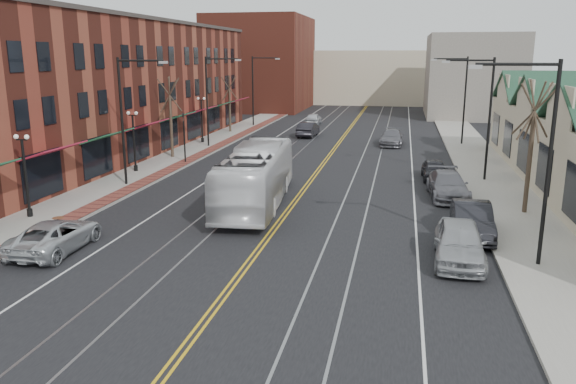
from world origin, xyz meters
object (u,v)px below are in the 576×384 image
at_px(transit_bus, 256,176).
at_px(parked_suv, 56,236).
at_px(parked_car_c, 448,185).
at_px(parked_car_d, 435,170).
at_px(parked_car_a, 459,242).
at_px(parked_car_b, 472,220).

xyz_separation_m(transit_bus, parked_suv, (-6.59, -9.13, -0.97)).
xyz_separation_m(parked_car_c, parked_car_d, (-0.52, 4.98, -0.08)).
xyz_separation_m(transit_bus, parked_car_d, (10.21, 8.86, -0.97)).
bearing_deg(parked_car_a, transit_bus, 148.39).
xyz_separation_m(transit_bus, parked_car_a, (10.41, -7.06, -0.81)).
bearing_deg(parked_car_c, parked_car_d, 91.79).
height_order(parked_suv, parked_car_d, parked_suv).
height_order(parked_suv, parked_car_b, parked_car_b).
relative_size(parked_car_b, parked_car_d, 1.20).
bearing_deg(parked_car_a, parked_car_b, 78.60).
relative_size(transit_bus, parked_car_b, 2.46).
bearing_deg(transit_bus, parked_car_c, -165.02).
bearing_deg(parked_suv, parked_car_c, -144.67).
height_order(parked_car_c, parked_car_d, parked_car_c).
height_order(transit_bus, parked_car_d, transit_bus).
height_order(transit_bus, parked_car_b, transit_bus).
relative_size(transit_bus, parked_car_c, 2.26).
bearing_deg(parked_suv, parked_car_a, -174.64).
height_order(parked_suv, parked_car_c, parked_car_c).
relative_size(parked_car_c, parked_car_d, 1.31).
distance_m(parked_car_b, parked_car_d, 12.39).
height_order(parked_car_a, parked_car_d, parked_car_a).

